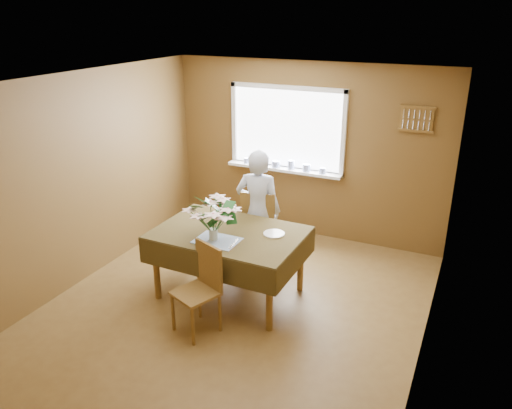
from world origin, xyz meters
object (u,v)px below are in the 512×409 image
at_px(dining_table, 229,240).
at_px(chair_near, 202,285).
at_px(seated_woman, 258,210).
at_px(flower_bouquet, 213,216).
at_px(chair_far, 260,225).

distance_m(dining_table, chair_near, 0.73).
relative_size(seated_woman, flower_bouquet, 3.10).
xyz_separation_m(seated_woman, flower_bouquet, (-0.07, -1.01, 0.30)).
relative_size(chair_far, seated_woman, 0.65).
height_order(chair_near, flower_bouquet, flower_bouquet).
relative_size(chair_far, flower_bouquet, 2.02).
distance_m(seated_woman, flower_bouquet, 1.06).
bearing_deg(chair_near, flower_bouquet, 125.07).
distance_m(dining_table, seated_woman, 0.77).
distance_m(chair_far, seated_woman, 0.25).
bearing_deg(seated_woman, chair_far, -88.25).
xyz_separation_m(dining_table, flower_bouquet, (-0.05, -0.25, 0.38)).
height_order(chair_far, flower_bouquet, flower_bouquet).
height_order(dining_table, seated_woman, seated_woman).
xyz_separation_m(chair_near, seated_woman, (-0.04, 1.47, 0.27)).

